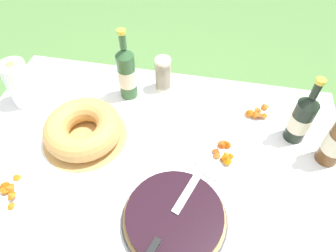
{
  "coord_description": "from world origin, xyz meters",
  "views": [
    {
      "loc": [
        0.2,
        -0.65,
        1.63
      ],
      "look_at": [
        0.05,
        0.1,
        0.73
      ],
      "focal_mm": 32.0,
      "sensor_mm": 36.0,
      "label": 1
    }
  ],
  "objects": [
    {
      "name": "cup_stack",
      "position": [
        -0.03,
        0.38,
        0.75
      ],
      "size": [
        0.07,
        0.07,
        0.16
      ],
      "color": "beige",
      "rests_on": "tablecloth"
    },
    {
      "name": "snack_plate_left",
      "position": [
        0.41,
        0.29,
        0.69
      ],
      "size": [
        0.2,
        0.2,
        0.06
      ],
      "color": "white",
      "rests_on": "tablecloth"
    },
    {
      "name": "paper_towel_roll",
      "position": [
        -0.61,
        0.17,
        0.78
      ],
      "size": [
        0.11,
        0.11,
        0.21
      ],
      "color": "white",
      "rests_on": "tablecloth"
    },
    {
      "name": "serving_knife",
      "position": [
        0.13,
        -0.28,
        0.74
      ],
      "size": [
        0.15,
        0.36,
        0.01
      ],
      "rotation": [
        0.0,
        0.0,
        1.23
      ],
      "color": "silver",
      "rests_on": "berry_tart"
    },
    {
      "name": "bundt_cake",
      "position": [
        -0.28,
        0.02,
        0.73
      ],
      "size": [
        0.34,
        0.34,
        0.11
      ],
      "color": "tan",
      "rests_on": "tablecloth"
    },
    {
      "name": "garden_table",
      "position": [
        0.0,
        0.0,
        0.61
      ],
      "size": [
        1.48,
        0.97,
        0.67
      ],
      "color": "brown",
      "rests_on": "ground_plane"
    },
    {
      "name": "ground_plane",
      "position": [
        0.0,
        0.0,
        0.0
      ],
      "size": [
        16.0,
        16.0,
        0.0
      ],
      "primitive_type": "plane",
      "color": "#568442"
    },
    {
      "name": "cider_bottle_green",
      "position": [
        -0.17,
        0.3,
        0.8
      ],
      "size": [
        0.08,
        0.08,
        0.33
      ],
      "color": "#2D562D",
      "rests_on": "tablecloth"
    },
    {
      "name": "tablecloth",
      "position": [
        0.0,
        0.0,
        0.66
      ],
      "size": [
        1.49,
        0.98,
        0.1
      ],
      "color": "white",
      "rests_on": "garden_table"
    },
    {
      "name": "snack_plate_right",
      "position": [
        0.28,
        0.03,
        0.68
      ],
      "size": [
        0.22,
        0.22,
        0.05
      ],
      "color": "white",
      "rests_on": "tablecloth"
    },
    {
      "name": "juice_bottle_red",
      "position": [
        0.55,
        0.19,
        0.78
      ],
      "size": [
        0.08,
        0.08,
        0.3
      ],
      "color": "black",
      "rests_on": "tablecloth"
    },
    {
      "name": "berry_tart",
      "position": [
        0.14,
        -0.25,
        0.7
      ],
      "size": [
        0.35,
        0.35,
        0.06
      ],
      "color": "#38383D",
      "rests_on": "tablecloth"
    },
    {
      "name": "snack_plate_near",
      "position": [
        -0.45,
        -0.27,
        0.68
      ],
      "size": [
        0.24,
        0.24,
        0.05
      ],
      "color": "white",
      "rests_on": "tablecloth"
    }
  ]
}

